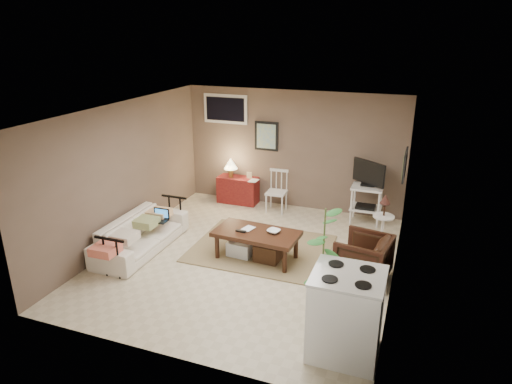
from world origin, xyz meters
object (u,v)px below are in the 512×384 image
at_px(spindle_chair, 277,192).
at_px(potted_plant, 323,258).
at_px(sofa, 141,229).
at_px(red_console, 237,187).
at_px(armchair, 363,255).
at_px(side_table, 384,215).
at_px(tv_stand, 367,191).
at_px(coffee_table, 256,243).
at_px(stove, 346,314).

relative_size(spindle_chair, potted_plant, 0.57).
height_order(sofa, red_console, red_console).
distance_m(spindle_chair, armchair, 2.89).
height_order(side_table, armchair, side_table).
relative_size(tv_stand, armchair, 1.64).
relative_size(coffee_table, sofa, 0.72).
distance_m(side_table, stove, 2.93).
xyz_separation_m(red_console, potted_plant, (2.56, -3.33, 0.46)).
xyz_separation_m(side_table, potted_plant, (-0.55, -2.25, 0.21)).
distance_m(coffee_table, side_table, 2.21).
bearing_deg(stove, armchair, 91.20).
height_order(sofa, armchair, sofa).
bearing_deg(armchair, coffee_table, -80.10).
distance_m(coffee_table, tv_stand, 2.59).
xyz_separation_m(tv_stand, potted_plant, (-0.15, -3.21, 0.15)).
relative_size(tv_stand, stove, 1.18).
bearing_deg(red_console, armchair, -37.33).
height_order(tv_stand, armchair, tv_stand).
xyz_separation_m(sofa, spindle_chair, (1.60, 2.42, 0.02)).
height_order(coffee_table, sofa, sofa).
xyz_separation_m(sofa, stove, (3.65, -1.42, 0.14)).
relative_size(sofa, armchair, 2.60).
relative_size(sofa, potted_plant, 1.28).
bearing_deg(potted_plant, armchair, 70.42).
height_order(sofa, spindle_chair, spindle_chair).
relative_size(tv_stand, side_table, 1.28).
relative_size(tv_stand, potted_plant, 0.81).
bearing_deg(stove, potted_plant, 122.09).
height_order(red_console, armchair, red_console).
relative_size(side_table, armchair, 1.28).
bearing_deg(stove, coffee_table, 134.30).
xyz_separation_m(armchair, stove, (0.04, -1.77, 0.14)).
bearing_deg(tv_stand, potted_plant, -92.64).
bearing_deg(side_table, tv_stand, 112.81).
xyz_separation_m(coffee_table, stove, (1.73, -1.77, 0.23)).
relative_size(red_console, stove, 0.95).
height_order(coffee_table, potted_plant, potted_plant).
distance_m(coffee_table, spindle_chair, 2.10).
bearing_deg(potted_plant, red_console, 127.47).
xyz_separation_m(spindle_chair, potted_plant, (1.63, -3.17, 0.40)).
relative_size(side_table, stove, 0.92).
bearing_deg(side_table, coffee_table, -148.14).
height_order(coffee_table, tv_stand, tv_stand).
height_order(red_console, stove, stove).
xyz_separation_m(spindle_chair, stove, (2.05, -3.84, 0.11)).
bearing_deg(armchair, spindle_chair, -125.81).
xyz_separation_m(side_table, armchair, (-0.16, -1.16, -0.22)).
distance_m(tv_stand, stove, 3.89).
bearing_deg(red_console, sofa, -104.59).
bearing_deg(side_table, stove, -92.45).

